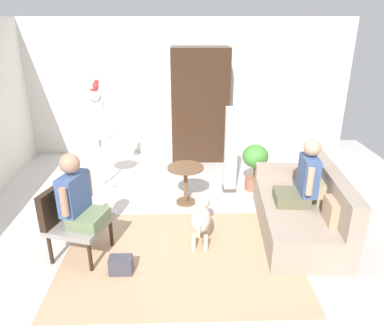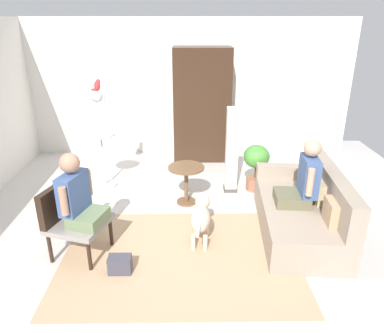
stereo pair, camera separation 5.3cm
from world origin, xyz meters
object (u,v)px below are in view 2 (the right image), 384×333
object	(u,v)px
dog	(201,217)
parrot	(97,85)
handbag	(120,264)
couch	(303,211)
column_lamp	(232,151)
round_end_table	(186,178)
armchair	(69,215)
person_on_couch	(303,180)
potted_plant	(256,162)
bird_cage_stand	(101,136)
armoire_cabinet	(202,105)
person_on_armchair	(78,196)

from	to	relation	value
dog	parrot	xyz separation A→B (m)	(-1.49, 1.59, 1.32)
handbag	couch	bearing A→B (deg)	19.94
couch	column_lamp	world-z (taller)	column_lamp
couch	round_end_table	xyz separation A→B (m)	(-1.49, 0.79, 0.11)
armchair	dog	size ratio (longest dim) A/B	1.06
couch	person_on_couch	xyz separation A→B (m)	(-0.06, -0.02, 0.44)
armchair	person_on_couch	bearing A→B (deg)	8.17
person_on_couch	column_lamp	world-z (taller)	column_lamp
couch	potted_plant	size ratio (longest dim) A/B	2.52
couch	bird_cage_stand	size ratio (longest dim) A/B	1.21
round_end_table	column_lamp	size ratio (longest dim) A/B	0.43
parrot	armoire_cabinet	xyz separation A→B (m)	(1.61, 1.28, -0.59)
person_on_couch	dog	distance (m)	1.34
bird_cage_stand	handbag	world-z (taller)	bird_cage_stand
armchair	potted_plant	xyz separation A→B (m)	(2.43, 1.66, -0.02)
parrot	armchair	bearing A→B (deg)	-90.50
couch	column_lamp	xyz separation A→B (m)	(-0.79, 1.21, 0.38)
parrot	armoire_cabinet	size ratio (longest dim) A/B	0.08
person_on_armchair	handbag	xyz separation A→B (m)	(0.47, -0.35, -0.66)
column_lamp	potted_plant	bearing A→B (deg)	4.94
bird_cage_stand	armoire_cabinet	distance (m)	2.08
armoire_cabinet	handbag	distance (m)	3.76
person_on_couch	round_end_table	world-z (taller)	person_on_couch
round_end_table	potted_plant	bearing A→B (deg)	22.11
bird_cage_stand	armchair	bearing A→B (deg)	-89.90
person_on_armchair	column_lamp	xyz separation A→B (m)	(1.90, 1.66, -0.09)
person_on_couch	parrot	distance (m)	3.23
couch	person_on_couch	size ratio (longest dim) A/B	2.24
couch	handbag	world-z (taller)	couch
dog	column_lamp	world-z (taller)	column_lamp
bird_cage_stand	handbag	bearing A→B (deg)	-74.49
person_on_armchair	potted_plant	world-z (taller)	person_on_armchair
handbag	dog	bearing A→B (deg)	34.39
handbag	armoire_cabinet	bearing A→B (deg)	73.76
potted_plant	parrot	bearing A→B (deg)	176.10
parrot	bird_cage_stand	bearing A→B (deg)	180.00
parrot	handbag	xyz separation A→B (m)	(0.59, -2.21, -1.54)
armchair	column_lamp	xyz separation A→B (m)	(2.03, 1.62, 0.18)
couch	parrot	distance (m)	3.42
armchair	person_on_armchair	bearing A→B (deg)	-16.84
dog	parrot	distance (m)	2.55
armchair	bird_cage_stand	distance (m)	1.86
armchair	armoire_cabinet	world-z (taller)	armoire_cabinet
round_end_table	potted_plant	size ratio (longest dim) A/B	0.78
person_on_couch	bird_cage_stand	bearing A→B (deg)	152.80
bird_cage_stand	parrot	bearing A→B (deg)	-0.00
round_end_table	parrot	world-z (taller)	parrot
column_lamp	bird_cage_stand	bearing A→B (deg)	174.42
person_on_couch	person_on_armchair	bearing A→B (deg)	-170.54
couch	potted_plant	xyz separation A→B (m)	(-0.39, 1.24, 0.18)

